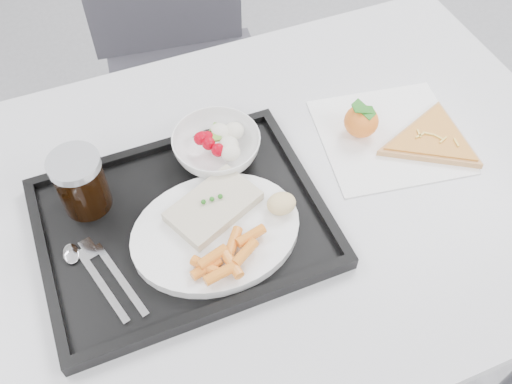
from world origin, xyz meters
The scene contains 14 objects.
table centered at (0.00, 0.30, 0.68)m, with size 1.20×0.80×0.75m.
chair centered at (0.06, 0.98, 0.54)m, with size 0.47×0.47×0.93m.
tray centered at (-0.13, 0.28, 0.76)m, with size 0.45×0.35×0.03m.
dinner_plate centered at (-0.09, 0.24, 0.77)m, with size 0.27×0.27×0.02m.
fish_fillet centered at (-0.08, 0.28, 0.79)m, with size 0.16×0.14×0.03m.
bread_roll centered at (0.02, 0.24, 0.80)m, with size 0.06×0.05×0.03m.
salad_bowl centered at (-0.03, 0.40, 0.79)m, with size 0.15×0.15×0.05m.
cola_glass centered at (-0.27, 0.38, 0.82)m, with size 0.08×0.08×0.11m.
cutlery centered at (-0.28, 0.25, 0.77)m, with size 0.10×0.17×0.01m.
napkin centered at (0.28, 0.33, 0.75)m, with size 0.29×0.28×0.00m.
tangerine centered at (0.23, 0.36, 0.79)m, with size 0.06×0.06×0.07m.
pizza_slice centered at (0.34, 0.29, 0.76)m, with size 0.24×0.24×0.02m.
carrot_pile centered at (-0.10, 0.18, 0.80)m, with size 0.13×0.09×0.03m.
salad_contents centered at (-0.02, 0.40, 0.80)m, with size 0.09×0.09×0.03m.
Camera 1 is at (-0.22, -0.24, 1.52)m, focal length 40.00 mm.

